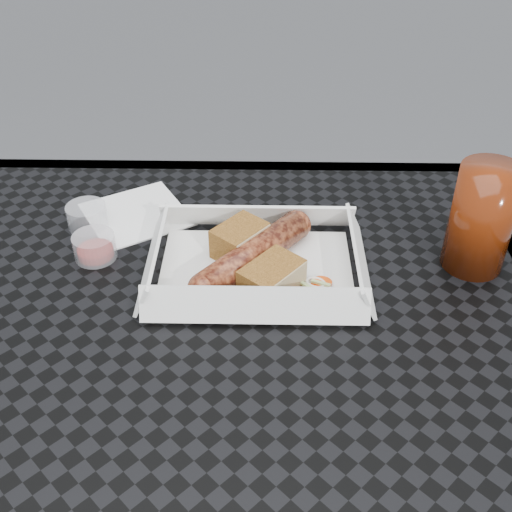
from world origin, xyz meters
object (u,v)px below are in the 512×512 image
Objects in this scene: bratwurst at (253,255)px; drink_glass at (482,219)px; patio_table at (187,409)px; food_tray at (256,270)px.

bratwurst is 0.26m from drink_glass.
patio_table is 0.39m from drink_glass.
patio_table is 3.64× the size of food_tray.
food_tray reaches higher than patio_table.
drink_glass reaches higher than food_tray.
bratwurst is 1.24× the size of drink_glass.
patio_table is at bearing -116.81° from food_tray.
food_tray is 1.72× the size of drink_glass.
patio_table is 0.19m from bratwurst.
drink_glass is at bearing 4.32° from food_tray.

